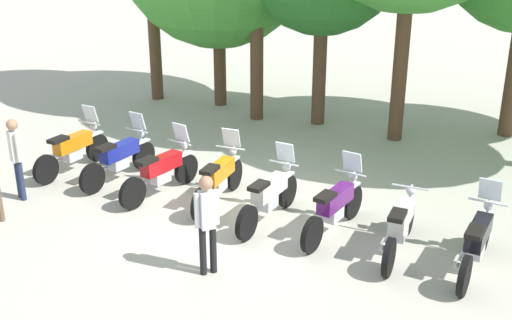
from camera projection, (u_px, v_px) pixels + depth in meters
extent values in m
plane|color=#BCB7A8|center=(243.00, 212.00, 12.14)|extent=(80.00, 80.00, 0.00)
cylinder|color=black|center=(97.00, 148.00, 14.55)|extent=(0.10, 0.64, 0.64)
cylinder|color=black|center=(46.00, 170.00, 13.29)|extent=(0.10, 0.64, 0.64)
cube|color=silver|center=(96.00, 134.00, 14.42)|extent=(0.12, 0.36, 0.04)
cube|color=orange|center=(73.00, 142.00, 13.83)|extent=(0.26, 0.95, 0.30)
cube|color=silver|center=(72.00, 155.00, 13.89)|extent=(0.22, 0.40, 0.24)
cube|color=black|center=(58.00, 140.00, 13.44)|extent=(0.24, 0.44, 0.08)
cylinder|color=silver|center=(93.00, 136.00, 14.36)|extent=(0.05, 0.23, 0.64)
cylinder|color=silver|center=(89.00, 123.00, 14.16)|extent=(0.62, 0.04, 0.04)
sphere|color=silver|center=(94.00, 126.00, 14.31)|extent=(0.16, 0.16, 0.16)
cylinder|color=silver|center=(57.00, 160.00, 13.74)|extent=(0.07, 0.70, 0.07)
cube|color=silver|center=(90.00, 114.00, 14.14)|extent=(0.36, 0.13, 0.39)
cylinder|color=black|center=(144.00, 156.00, 14.05)|extent=(0.13, 0.64, 0.64)
cylinder|color=black|center=(92.00, 179.00, 12.84)|extent=(0.13, 0.64, 0.64)
cube|color=silver|center=(143.00, 141.00, 13.93)|extent=(0.14, 0.37, 0.04)
cube|color=navy|center=(120.00, 151.00, 13.36)|extent=(0.31, 0.96, 0.30)
cube|color=silver|center=(119.00, 163.00, 13.42)|extent=(0.24, 0.41, 0.24)
cube|color=black|center=(105.00, 148.00, 12.97)|extent=(0.26, 0.45, 0.08)
cylinder|color=silver|center=(140.00, 144.00, 13.87)|extent=(0.06, 0.23, 0.64)
cylinder|color=silver|center=(136.00, 130.00, 13.68)|extent=(0.62, 0.07, 0.04)
sphere|color=silver|center=(141.00, 134.00, 13.82)|extent=(0.17, 0.17, 0.16)
cylinder|color=silver|center=(103.00, 169.00, 13.28)|extent=(0.11, 0.70, 0.07)
cube|color=silver|center=(138.00, 121.00, 13.65)|extent=(0.37, 0.15, 0.39)
cylinder|color=black|center=(186.00, 169.00, 13.33)|extent=(0.17, 0.65, 0.64)
cylinder|color=black|center=(133.00, 194.00, 12.16)|extent=(0.17, 0.65, 0.64)
cube|color=silver|center=(186.00, 154.00, 13.21)|extent=(0.16, 0.37, 0.04)
cube|color=red|center=(161.00, 164.00, 12.66)|extent=(0.36, 0.97, 0.30)
cube|color=silver|center=(160.00, 177.00, 12.72)|extent=(0.26, 0.42, 0.24)
cube|color=black|center=(147.00, 161.00, 12.29)|extent=(0.29, 0.46, 0.08)
cylinder|color=silver|center=(183.00, 156.00, 13.15)|extent=(0.07, 0.23, 0.64)
cylinder|color=silver|center=(179.00, 142.00, 12.96)|extent=(0.62, 0.10, 0.04)
sphere|color=silver|center=(184.00, 146.00, 13.10)|extent=(0.18, 0.18, 0.16)
cylinder|color=silver|center=(144.00, 183.00, 12.60)|extent=(0.15, 0.70, 0.07)
cube|color=silver|center=(181.00, 132.00, 12.93)|extent=(0.37, 0.17, 0.39)
cylinder|color=black|center=(234.00, 175.00, 13.05)|extent=(0.18, 0.65, 0.64)
cylinder|color=black|center=(201.00, 204.00, 11.71)|extent=(0.18, 0.65, 0.64)
cube|color=silver|center=(234.00, 159.00, 12.92)|extent=(0.17, 0.37, 0.04)
cube|color=orange|center=(219.00, 171.00, 12.29)|extent=(0.38, 0.98, 0.30)
cube|color=silver|center=(218.00, 185.00, 12.35)|extent=(0.27, 0.43, 0.24)
cube|color=black|center=(210.00, 169.00, 11.88)|extent=(0.30, 0.47, 0.08)
cylinder|color=silver|center=(232.00, 162.00, 12.85)|extent=(0.08, 0.23, 0.64)
cylinder|color=silver|center=(230.00, 148.00, 12.65)|extent=(0.62, 0.12, 0.04)
sphere|color=silver|center=(233.00, 151.00, 12.81)|extent=(0.18, 0.18, 0.16)
cylinder|color=silver|center=(204.00, 192.00, 12.16)|extent=(0.16, 0.70, 0.07)
cube|color=silver|center=(231.00, 137.00, 12.63)|extent=(0.37, 0.18, 0.39)
cylinder|color=black|center=(287.00, 191.00, 12.26)|extent=(0.10, 0.64, 0.64)
cylinder|color=black|center=(247.00, 223.00, 11.01)|extent=(0.10, 0.64, 0.64)
cube|color=silver|center=(288.00, 175.00, 12.14)|extent=(0.12, 0.36, 0.04)
cube|color=silver|center=(270.00, 188.00, 11.55)|extent=(0.27, 0.95, 0.30)
cube|color=silver|center=(268.00, 202.00, 11.61)|extent=(0.22, 0.40, 0.24)
cube|color=black|center=(259.00, 186.00, 11.16)|extent=(0.24, 0.44, 0.08)
cylinder|color=silver|center=(285.00, 178.00, 12.08)|extent=(0.05, 0.23, 0.64)
cylinder|color=silver|center=(284.00, 163.00, 11.88)|extent=(0.62, 0.04, 0.04)
sphere|color=silver|center=(287.00, 167.00, 12.03)|extent=(0.16, 0.16, 0.16)
cylinder|color=silver|center=(252.00, 210.00, 11.46)|extent=(0.07, 0.70, 0.07)
cube|color=silver|center=(285.00, 152.00, 11.86)|extent=(0.36, 0.13, 0.39)
cylinder|color=black|center=(353.00, 202.00, 11.81)|extent=(0.15, 0.65, 0.64)
cylinder|color=black|center=(312.00, 235.00, 10.61)|extent=(0.15, 0.65, 0.64)
cube|color=silver|center=(354.00, 185.00, 11.68)|extent=(0.15, 0.37, 0.04)
cube|color=#59196B|center=(336.00, 199.00, 11.12)|extent=(0.33, 0.97, 0.30)
cube|color=silver|center=(334.00, 213.00, 11.18)|extent=(0.25, 0.42, 0.24)
cube|color=black|center=(325.00, 197.00, 10.74)|extent=(0.27, 0.46, 0.08)
cylinder|color=silver|center=(351.00, 188.00, 11.62)|extent=(0.07, 0.23, 0.64)
cylinder|color=silver|center=(350.00, 173.00, 11.43)|extent=(0.62, 0.08, 0.04)
sphere|color=silver|center=(353.00, 177.00, 11.57)|extent=(0.17, 0.17, 0.16)
cylinder|color=silver|center=(317.00, 221.00, 11.05)|extent=(0.12, 0.70, 0.07)
cube|color=silver|center=(352.00, 162.00, 11.40)|extent=(0.37, 0.16, 0.39)
cylinder|color=black|center=(409.00, 217.00, 11.23)|extent=(0.16, 0.65, 0.64)
cylinder|color=black|center=(389.00, 257.00, 9.91)|extent=(0.16, 0.65, 0.64)
cube|color=silver|center=(410.00, 199.00, 11.11)|extent=(0.15, 0.37, 0.04)
cube|color=silver|center=(402.00, 216.00, 10.49)|extent=(0.35, 0.97, 0.30)
cube|color=silver|center=(400.00, 232.00, 10.54)|extent=(0.26, 0.42, 0.24)
cube|color=black|center=(397.00, 215.00, 10.08)|extent=(0.28, 0.46, 0.08)
cylinder|color=silver|center=(409.00, 203.00, 11.04)|extent=(0.07, 0.23, 0.64)
cylinder|color=silver|center=(410.00, 187.00, 10.84)|extent=(0.62, 0.09, 0.04)
sphere|color=silver|center=(411.00, 191.00, 11.00)|extent=(0.17, 0.17, 0.16)
cylinder|color=silver|center=(386.00, 241.00, 10.37)|extent=(0.14, 0.70, 0.07)
cylinder|color=black|center=(485.00, 233.00, 10.66)|extent=(0.10, 0.64, 0.64)
cylinder|color=black|center=(464.00, 276.00, 9.40)|extent=(0.10, 0.64, 0.64)
cube|color=silver|center=(488.00, 215.00, 10.54)|extent=(0.12, 0.36, 0.04)
cube|color=black|center=(479.00, 232.00, 9.95)|extent=(0.26, 0.95, 0.30)
cube|color=silver|center=(476.00, 249.00, 10.00)|extent=(0.22, 0.40, 0.24)
cube|color=black|center=(475.00, 232.00, 9.55)|extent=(0.24, 0.44, 0.08)
cylinder|color=silver|center=(486.00, 218.00, 10.47)|extent=(0.05, 0.23, 0.64)
cylinder|color=silver|center=(488.00, 202.00, 10.28)|extent=(0.62, 0.04, 0.04)
sphere|color=silver|center=(488.00, 206.00, 10.43)|extent=(0.16, 0.16, 0.16)
cylinder|color=silver|center=(461.00, 258.00, 9.86)|extent=(0.07, 0.70, 0.07)
cube|color=silver|center=(490.00, 190.00, 10.25)|extent=(0.36, 0.13, 0.39)
cylinder|color=black|center=(213.00, 249.00, 9.98)|extent=(0.15, 0.15, 0.81)
cylinder|color=black|center=(203.00, 251.00, 9.91)|extent=(0.15, 0.15, 0.81)
cube|color=silver|center=(207.00, 210.00, 9.68)|extent=(0.29, 0.30, 0.61)
cylinder|color=silver|center=(217.00, 207.00, 9.74)|extent=(0.11, 0.11, 0.58)
cylinder|color=silver|center=(197.00, 211.00, 9.62)|extent=(0.11, 0.11, 0.58)
sphere|color=#A87A5B|center=(206.00, 183.00, 9.52)|extent=(0.31, 0.31, 0.22)
cylinder|color=#232D4C|center=(21.00, 181.00, 12.51)|extent=(0.14, 0.14, 0.81)
cylinder|color=#232D4C|center=(19.00, 178.00, 12.63)|extent=(0.14, 0.14, 0.81)
cube|color=silver|center=(15.00, 146.00, 12.31)|extent=(0.28, 0.27, 0.61)
cylinder|color=silver|center=(18.00, 148.00, 12.19)|extent=(0.11, 0.11, 0.58)
cylinder|color=silver|center=(12.00, 143.00, 12.42)|extent=(0.11, 0.11, 0.58)
sphere|color=#A87A5B|center=(12.00, 125.00, 12.15)|extent=(0.29, 0.29, 0.22)
cylinder|color=brown|center=(154.00, 35.00, 18.85)|extent=(0.36, 0.36, 3.92)
cylinder|color=brown|center=(220.00, 62.00, 18.50)|extent=(0.36, 0.36, 2.55)
cylinder|color=brown|center=(257.00, 56.00, 17.02)|extent=(0.36, 0.36, 3.51)
cylinder|color=brown|center=(319.00, 69.00, 16.73)|extent=(0.36, 0.36, 3.01)
cylinder|color=brown|center=(401.00, 62.00, 15.35)|extent=(0.36, 0.36, 3.96)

